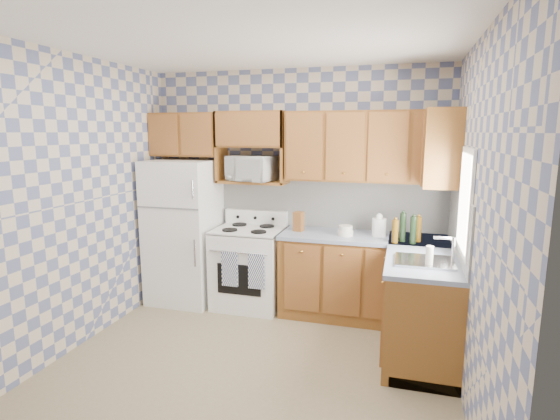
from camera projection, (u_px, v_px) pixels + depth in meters
The scene contains 30 objects.
floor at pixel (251, 366), 3.79m from camera, with size 3.40×3.40×0.00m, color #807153.
back_wall at pixel (296, 189), 5.06m from camera, with size 3.40×0.02×2.70m, color slate.
right_wall at pixel (475, 225), 3.09m from camera, with size 0.02×3.20×2.70m, color slate.
backsplash_back at pixel (330, 203), 4.97m from camera, with size 2.60×0.01×0.56m, color silver.
backsplash_right at pixel (459, 223), 3.88m from camera, with size 0.01×1.60×0.56m, color silver.
refrigerator at pixel (184, 231), 5.16m from camera, with size 0.75×0.70×1.68m, color white.
stove_body at pixel (249, 268), 5.04m from camera, with size 0.76×0.65×0.90m, color white.
cooktop at pixel (249, 230), 4.96m from camera, with size 0.76×0.65×0.03m, color silver.
backguard at pixel (256, 217), 5.20m from camera, with size 0.76×0.08×0.17m, color white.
dish_towel_left at pixel (230, 269), 4.72m from camera, with size 0.18×0.03×0.38m, color navy.
dish_towel_right at pixel (257, 271), 4.64m from camera, with size 0.18×0.03×0.38m, color navy.
base_cabinets_back at pixel (363, 278), 4.72m from camera, with size 1.75×0.60×0.88m, color brown.
base_cabinets_right at pixel (420, 301), 4.09m from camera, with size 0.60×1.60×0.88m, color brown.
countertop_back at pixel (364, 237), 4.63m from camera, with size 1.77×0.63×0.04m, color slate.
countertop_right at pixel (422, 254), 4.01m from camera, with size 0.63×1.60×0.04m, color slate.
upper_cabinets_back at pixel (368, 147), 4.59m from camera, with size 1.75×0.33×0.74m, color brown.
upper_cabinets_fridge at pixel (187, 135), 5.14m from camera, with size 0.82×0.33×0.50m, color brown.
upper_cabinets_right at pixel (441, 148), 4.23m from camera, with size 0.33×0.70×0.74m, color brown.
microwave_shelf at pixel (253, 182), 5.02m from camera, with size 0.80×0.33×0.03m, color brown.
microwave at pixel (251, 168), 4.95m from camera, with size 0.51×0.35×0.29m, color white.
sink at pixel (424, 262), 3.67m from camera, with size 0.48×0.40×0.03m, color #B7B7BC.
window at pixel (465, 202), 3.50m from camera, with size 0.02×0.66×0.86m, color silver.
bottle_0 at pixel (403, 227), 4.35m from camera, with size 0.06×0.06×0.29m, color black.
bottle_1 at pixel (413, 230), 4.27m from camera, with size 0.06×0.06×0.27m, color black.
bottle_2 at pixel (418, 229), 4.35m from camera, with size 0.06×0.06×0.25m, color #5B3C0C.
bottle_3 at pixel (395, 231), 4.30m from camera, with size 0.06×0.06×0.23m, color #5B3C0C.
knife_block at pixel (299, 221), 4.82m from camera, with size 0.10×0.10×0.22m, color brown.
electric_kettle at pixel (379, 227), 4.59m from camera, with size 0.15×0.15×0.19m, color white.
food_containers at pixel (346, 231), 4.61m from camera, with size 0.16×0.16×0.11m, color silver, non-canonical shape.
soap_bottle at pixel (429, 256), 3.55m from camera, with size 0.06×0.06×0.17m, color silver.
Camera 1 is at (1.20, -3.28, 2.00)m, focal length 28.00 mm.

